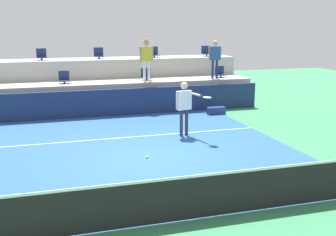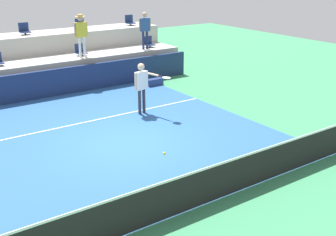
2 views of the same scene
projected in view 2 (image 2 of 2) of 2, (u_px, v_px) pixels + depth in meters
name	position (u px, v px, depth m)	size (l,w,h in m)	color
ground_plane	(128.00, 143.00, 12.80)	(40.00, 40.00, 0.00)	#388456
court_inner_paint	(112.00, 133.00, 13.57)	(9.00, 10.00, 0.01)	#285693
court_service_line	(93.00, 121.00, 14.65)	(9.00, 0.06, 0.00)	white
tennis_net	(216.00, 181.00, 9.54)	(10.48, 0.08, 1.07)	black
sponsor_backboard	(54.00, 83.00, 17.25)	(13.00, 0.16, 1.10)	navy
seating_tier_lower	(42.00, 74.00, 18.23)	(13.00, 1.80, 1.25)	#ADAAA3
seating_tier_upper	(28.00, 57.00, 19.48)	(13.00, 1.80, 2.10)	#ADAAA3
stadium_chair_lower_right	(81.00, 51.00, 18.85)	(0.44, 0.40, 0.52)	#2D2D33
stadium_chair_lower_far_right	(149.00, 43.00, 20.76)	(0.44, 0.40, 0.52)	#2D2D33
stadium_chair_upper_center	(24.00, 30.00, 18.98)	(0.44, 0.40, 0.52)	#2D2D33
stadium_chair_upper_right	(80.00, 25.00, 20.41)	(0.44, 0.40, 0.52)	#2D2D33
stadium_chair_upper_far_right	(130.00, 21.00, 21.87)	(0.44, 0.40, 0.52)	#2D2D33
tennis_player	(142.00, 83.00, 14.97)	(0.95, 1.20, 1.83)	#2D2D33
spectator_with_hat	(81.00, 31.00, 18.20)	(0.61, 0.43, 1.82)	white
spectator_in_grey	(145.00, 27.00, 19.94)	(0.60, 0.26, 1.73)	navy
tennis_ball	(164.00, 153.00, 9.50)	(0.07, 0.07, 0.07)	#CCE033
equipment_bag	(155.00, 82.00, 18.88)	(0.76, 0.28, 0.30)	navy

